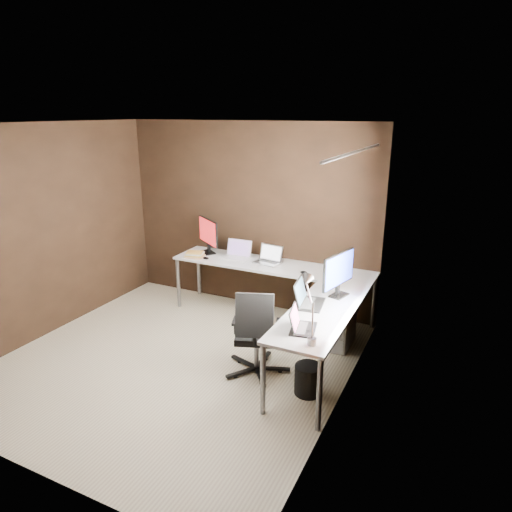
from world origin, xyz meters
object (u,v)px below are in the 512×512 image
(laptop_silver, at_px, (269,259))
(desk_lamp, at_px, (308,300))
(laptop_black_big, at_px, (306,299))
(office_chair, at_px, (256,349))
(laptop_white, at_px, (237,254))
(drawer_pedestal, at_px, (334,319))
(monitor_right, at_px, (339,272))
(laptop_black_small, at_px, (300,325))
(book_stack, at_px, (195,255))
(wastebasket, at_px, (308,379))
(monitor_left, at_px, (208,234))

(laptop_silver, height_order, desk_lamp, desk_lamp)
(laptop_black_big, bearing_deg, laptop_silver, 31.88)
(office_chair, bearing_deg, laptop_white, 104.60)
(drawer_pedestal, distance_m, monitor_right, 0.77)
(office_chair, bearing_deg, laptop_black_small, -43.01)
(laptop_white, height_order, book_stack, laptop_white)
(laptop_black_big, bearing_deg, drawer_pedestal, -18.77)
(desk_lamp, distance_m, office_chair, 1.14)
(laptop_black_big, relative_size, laptop_black_small, 1.19)
(drawer_pedestal, height_order, wastebasket, drawer_pedestal)
(monitor_left, xyz_separation_m, monitor_right, (2.05, -0.73, 0.00))
(drawer_pedestal, xyz_separation_m, office_chair, (-0.54, -0.98, -0.02))
(laptop_black_small, bearing_deg, book_stack, 43.64)
(laptop_silver, bearing_deg, drawer_pedestal, -13.41)
(desk_lamp, bearing_deg, book_stack, 153.16)
(laptop_silver, bearing_deg, laptop_black_big, -41.65)
(monitor_right, bearing_deg, book_stack, 91.54)
(laptop_white, relative_size, office_chair, 0.38)
(book_stack, height_order, desk_lamp, desk_lamp)
(monitor_left, relative_size, laptop_black_small, 1.37)
(monitor_right, xyz_separation_m, laptop_black_small, (-0.08, -0.92, -0.22))
(monitor_right, height_order, book_stack, monitor_right)
(laptop_white, xyz_separation_m, wastebasket, (1.55, -1.49, -0.63))
(laptop_silver, relative_size, book_stack, 1.36)
(laptop_silver, height_order, laptop_black_big, laptop_black_big)
(laptop_white, height_order, laptop_silver, laptop_white)
(drawer_pedestal, bearing_deg, desk_lamp, -84.20)
(laptop_white, xyz_separation_m, desk_lamp, (1.62, -1.78, 0.32))
(office_chair, height_order, wastebasket, office_chair)
(monitor_right, bearing_deg, monitor_left, 84.42)
(laptop_white, distance_m, laptop_black_small, 2.21)
(monitor_left, relative_size, laptop_white, 1.33)
(drawer_pedestal, relative_size, laptop_white, 1.66)
(laptop_black_small, relative_size, wastebasket, 1.17)
(monitor_left, distance_m, laptop_black_small, 2.58)
(drawer_pedestal, distance_m, laptop_black_small, 1.31)
(laptop_black_big, xyz_separation_m, book_stack, (-1.89, 0.83, -0.02))
(laptop_black_small, xyz_separation_m, wastebasket, (0.05, 0.13, -0.63))
(monitor_right, relative_size, laptop_silver, 1.57)
(drawer_pedestal, xyz_separation_m, laptop_black_small, (0.02, -1.22, 0.48))
(monitor_right, bearing_deg, wastebasket, -168.13)
(monitor_right, bearing_deg, laptop_black_big, 162.25)
(drawer_pedestal, bearing_deg, book_stack, 175.04)
(laptop_silver, distance_m, office_chair, 1.55)
(laptop_white, xyz_separation_m, laptop_silver, (0.46, 0.00, -0.00))
(desk_lamp, relative_size, office_chair, 0.62)
(laptop_silver, height_order, laptop_black_small, laptop_silver)
(laptop_silver, bearing_deg, wastebasket, -45.66)
(laptop_silver, bearing_deg, laptop_black_small, -49.14)
(book_stack, bearing_deg, laptop_silver, 13.10)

